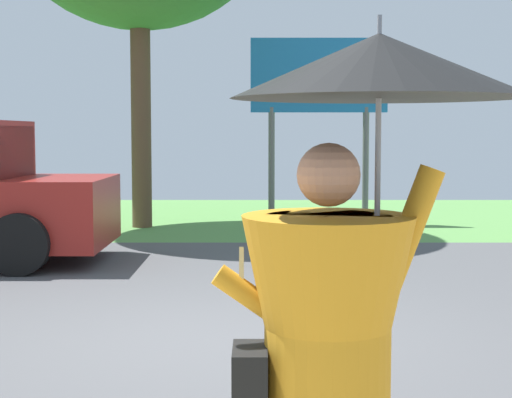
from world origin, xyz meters
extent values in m
cube|color=#4C4C4F|center=(0.00, 2.00, -0.05)|extent=(40.00, 8.00, 0.10)
cube|color=#558C45|center=(0.00, 10.00, -0.05)|extent=(40.00, 8.00, 0.10)
cylinder|color=orange|center=(0.53, -3.92, 1.12)|extent=(0.44, 0.44, 0.65)
sphere|color=tan|center=(0.53, -3.92, 1.59)|extent=(0.22, 0.22, 0.22)
cylinder|color=orange|center=(0.81, -3.92, 1.40)|extent=(0.24, 0.09, 0.45)
cylinder|color=orange|center=(0.27, -3.90, 1.16)|extent=(0.29, 0.08, 0.24)
cylinder|color=gray|center=(0.69, -3.92, 1.62)|extent=(0.02, 0.02, 0.75)
cone|color=black|center=(0.69, -3.92, 1.96)|extent=(1.02, 1.02, 0.22)
cylinder|color=gray|center=(0.69, -3.92, 2.08)|extent=(0.02, 0.02, 0.10)
cube|color=beige|center=(0.23, -3.87, 1.25)|extent=(0.02, 0.11, 0.16)
cube|color=black|center=(0.26, -3.97, 0.85)|extent=(0.12, 0.24, 0.30)
cube|color=#2D3842|center=(-2.94, 4.09, 1.43)|extent=(0.10, 1.70, 0.77)
cylinder|color=black|center=(-2.59, 5.09, 0.38)|extent=(0.76, 0.28, 0.76)
cylinder|color=black|center=(-2.59, 3.09, 0.38)|extent=(0.76, 0.28, 0.76)
cylinder|color=slate|center=(0.57, 8.91, 1.10)|extent=(0.12, 0.12, 2.20)
cylinder|color=slate|center=(2.37, 8.91, 1.10)|extent=(0.12, 0.12, 2.20)
cube|color=#1E72B2|center=(1.47, 8.91, 2.80)|extent=(2.60, 0.10, 1.40)
cylinder|color=brown|center=(-1.80, 8.11, 2.12)|extent=(0.36, 0.36, 4.24)
camera|label=1|loc=(0.28, -6.71, 1.74)|focal=57.37mm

